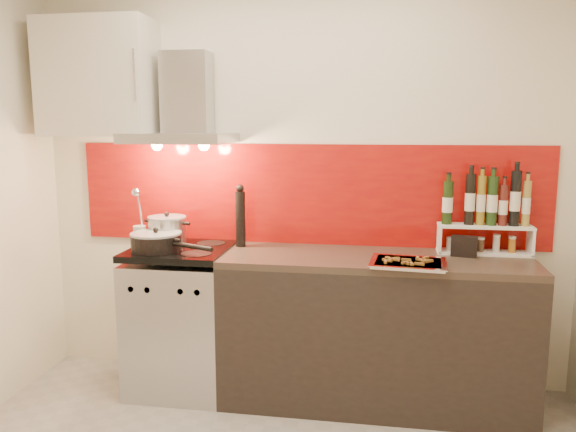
% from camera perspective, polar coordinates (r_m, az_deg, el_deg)
% --- Properties ---
extents(back_wall, '(3.40, 0.02, 2.60)m').
position_cam_1_polar(back_wall, '(3.60, 1.17, 3.50)').
color(back_wall, silver).
rests_on(back_wall, ground).
extents(backsplash, '(3.00, 0.02, 0.64)m').
position_cam_1_polar(backsplash, '(3.59, 1.93, 2.20)').
color(backsplash, maroon).
rests_on(backsplash, back_wall).
extents(range_stove, '(0.60, 0.60, 0.91)m').
position_cam_1_polar(range_stove, '(3.67, -10.66, -10.34)').
color(range_stove, '#B7B7BA').
rests_on(range_stove, ground).
extents(counter, '(1.80, 0.60, 0.90)m').
position_cam_1_polar(counter, '(3.46, 8.77, -11.32)').
color(counter, black).
rests_on(counter, ground).
extents(range_hood, '(0.62, 0.50, 0.61)m').
position_cam_1_polar(range_hood, '(3.59, -10.50, 10.41)').
color(range_hood, '#B7B7BA').
rests_on(range_hood, back_wall).
extents(upper_cabinet, '(0.70, 0.35, 0.72)m').
position_cam_1_polar(upper_cabinet, '(3.81, -18.68, 13.13)').
color(upper_cabinet, beige).
rests_on(upper_cabinet, back_wall).
extents(stock_pot, '(0.24, 0.24, 0.21)m').
position_cam_1_polar(stock_pot, '(3.65, -12.17, -1.40)').
color(stock_pot, '#B7B7BA').
rests_on(stock_pot, range_stove).
extents(saute_pan, '(0.56, 0.34, 0.14)m').
position_cam_1_polar(saute_pan, '(3.49, -13.17, -2.53)').
color(saute_pan, black).
rests_on(saute_pan, range_stove).
extents(utensil_jar, '(0.08, 0.12, 0.38)m').
position_cam_1_polar(utensil_jar, '(3.65, -14.88, -1.28)').
color(utensil_jar, silver).
rests_on(utensil_jar, range_stove).
extents(pepper_mill, '(0.06, 0.06, 0.39)m').
position_cam_1_polar(pepper_mill, '(3.53, -4.85, -0.07)').
color(pepper_mill, black).
rests_on(pepper_mill, counter).
extents(step_shelf, '(0.54, 0.15, 0.50)m').
position_cam_1_polar(step_shelf, '(3.51, 19.56, -0.02)').
color(step_shelf, white).
rests_on(step_shelf, counter).
extents(caddy_box, '(0.15, 0.09, 0.12)m').
position_cam_1_polar(caddy_box, '(3.43, 17.45, -2.96)').
color(caddy_box, black).
rests_on(caddy_box, counter).
extents(baking_tray, '(0.43, 0.35, 0.03)m').
position_cam_1_polar(baking_tray, '(3.15, 12.11, -4.65)').
color(baking_tray, silver).
rests_on(baking_tray, counter).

